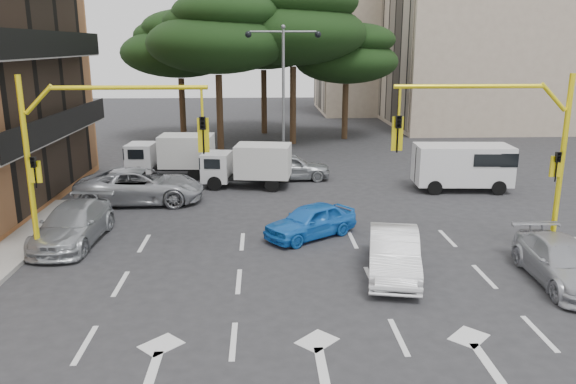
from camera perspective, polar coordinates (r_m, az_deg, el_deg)
name	(u,v)px	position (r m, az deg, el deg)	size (l,w,h in m)	color
ground	(305,280)	(17.12, 1.76, -8.94)	(120.00, 120.00, 0.00)	#28282B
median_strip	(284,166)	(32.37, -0.46, 2.64)	(1.40, 6.00, 0.15)	gray
apartment_beige_near	(516,13)	(52.20, 22.17, 16.45)	(20.20, 12.15, 18.70)	tan
apartment_beige_far	(397,30)	(61.31, 11.06, 15.89)	(16.20, 12.15, 16.70)	tan
pine_left_near	(218,33)	(37.68, -7.11, 15.77)	(9.15, 9.15, 10.23)	#382616
pine_center	(294,23)	(39.67, 0.62, 16.82)	(9.98, 9.98, 11.16)	#382616
pine_left_far	(180,44)	(41.96, -10.90, 14.56)	(8.32, 8.32, 9.30)	#382616
pine_right	(347,54)	(42.06, 6.05, 13.79)	(7.49, 7.49, 8.37)	#382616
pine_back	(264,35)	(44.58, -2.44, 15.69)	(9.15, 9.15, 10.23)	#382616
signal_mast_right	(511,140)	(19.61, 21.69, 4.94)	(5.79, 0.37, 6.00)	yellow
signal_mast_left	(84,143)	(18.70, -20.00, 4.66)	(5.79, 0.37, 6.00)	yellow
street_lamp_center	(283,71)	(31.68, -0.48, 12.15)	(4.16, 0.36, 7.77)	slate
car_white_hatch	(394,253)	(17.56, 10.69, -6.12)	(1.47, 4.21, 1.39)	white
car_blue_compact	(311,221)	(20.59, 2.31, -2.94)	(1.46, 3.64, 1.24)	blue
car_silver_wagon	(73,224)	(21.37, -21.00, -3.09)	(1.92, 4.72, 1.37)	#A0A4A8
car_silver_cross_a	(141,186)	(25.84, -14.73, 0.60)	(2.56, 5.55, 1.54)	#A5A7AD
car_silver_cross_b	(291,167)	(29.32, 0.27, 2.60)	(1.65, 4.09, 1.39)	#9A9EA2
car_silver_parked	(563,262)	(18.60, 26.12, -6.43)	(1.78, 4.39, 1.27)	#ABADB4
van_white	(462,167)	(28.42, 17.26, 2.42)	(2.04, 4.51, 2.25)	silver
box_truck_a	(171,156)	(30.55, -11.75, 3.61)	(1.93, 4.59, 2.26)	silver
box_truck_b	(247,166)	(27.74, -4.14, 2.66)	(1.84, 4.38, 2.16)	silver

